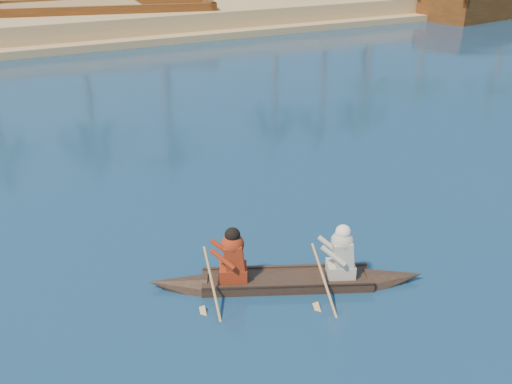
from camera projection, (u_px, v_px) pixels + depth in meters
ground at (477, 242)px, 11.40m from camera, size 160.00×160.00×0.00m
shrub_cluster at (102, 1)px, 36.26m from camera, size 100.00×6.00×2.40m
canoe at (287, 272)px, 9.97m from camera, size 4.70×2.55×1.34m
barge_mid at (106, 20)px, 32.48m from camera, size 12.81×6.79×2.03m
barge_right at (491, 5)px, 38.69m from camera, size 11.49×5.44×1.84m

